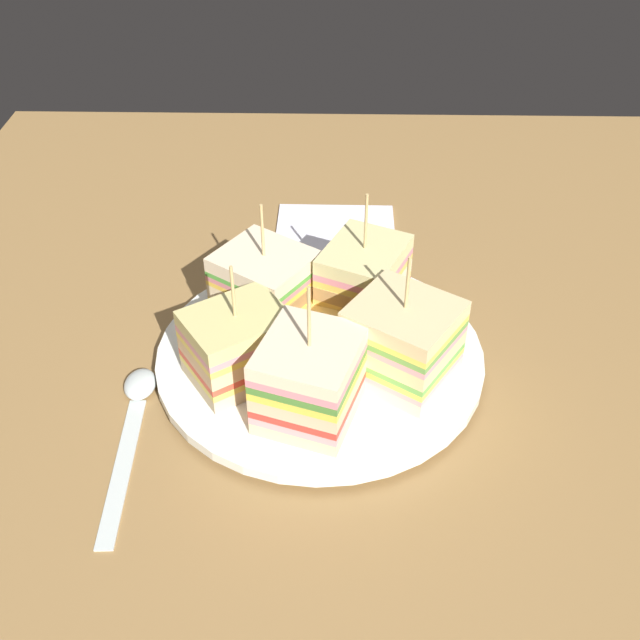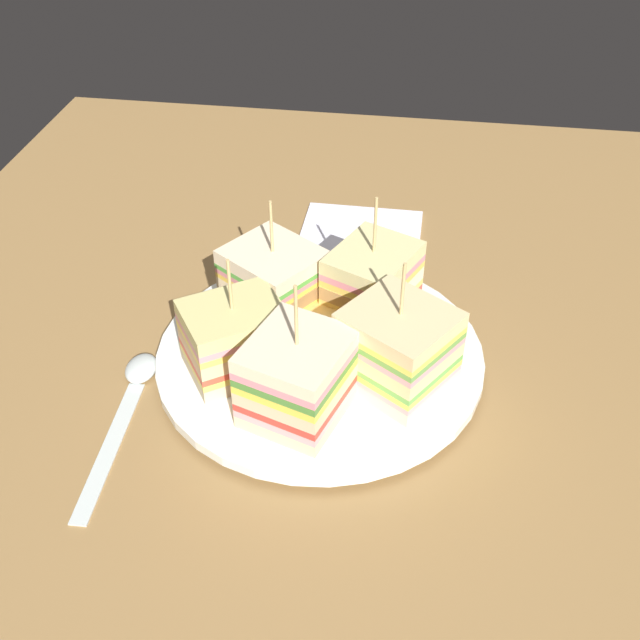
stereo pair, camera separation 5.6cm
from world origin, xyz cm
name	(u,v)px [view 1 (the left image)]	position (x,y,z in cm)	size (l,w,h in cm)	color
ground_plane	(320,373)	(0.00, 0.00, -0.90)	(93.70, 79.22, 1.80)	olive
plate	(320,356)	(0.00, 0.00, 0.88)	(24.98, 24.98, 1.46)	white
sandwich_wedge_0	(363,279)	(-5.45, 3.33, 4.35)	(8.66, 7.98, 10.50)	beige
sandwich_wedge_1	(266,285)	(-4.65, -4.38, 4.23)	(8.98, 9.20, 10.00)	#D7B67E
sandwich_wedge_2	(239,345)	(2.71, -5.79, 4.21)	(8.45, 8.85, 9.66)	#D4B98D
sandwich_wedge_3	(310,379)	(6.38, -0.55, 4.48)	(8.58, 8.09, 10.77)	beige
sandwich_wedge_4	(402,342)	(2.50, 5.89, 4.59)	(9.14, 9.32, 10.42)	beige
chip_pile	(319,329)	(-1.26, -0.14, 2.58)	(6.87, 6.85, 2.11)	#E1BD70
spoon	(135,410)	(5.54, -13.26, 0.38)	(15.78, 2.50, 1.00)	silver
napkin	(335,240)	(-17.48, 1.10, 0.25)	(13.00, 11.51, 0.50)	white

